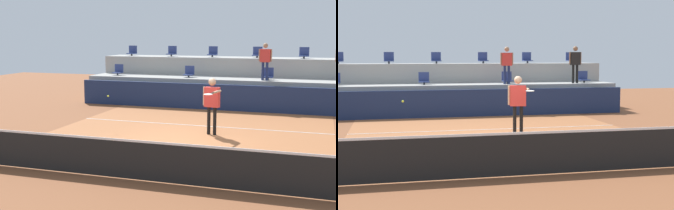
% 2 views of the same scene
% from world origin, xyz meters
% --- Properties ---
extents(ground_plane, '(40.00, 40.00, 0.00)m').
position_xyz_m(ground_plane, '(0.00, 0.00, 0.00)').
color(ground_plane, brown).
extents(court_inner_paint, '(9.00, 10.00, 0.01)m').
position_xyz_m(court_inner_paint, '(0.00, 1.00, 0.00)').
color(court_inner_paint, '#A36038').
rests_on(court_inner_paint, ground_plane).
extents(court_service_line, '(9.00, 0.06, 0.00)m').
position_xyz_m(court_service_line, '(0.00, 2.40, 0.01)').
color(court_service_line, silver).
rests_on(court_service_line, ground_plane).
extents(tennis_net, '(10.48, 0.08, 1.07)m').
position_xyz_m(tennis_net, '(0.00, -4.00, 0.50)').
color(tennis_net, black).
rests_on(tennis_net, ground_plane).
extents(sponsor_backboard, '(13.00, 0.16, 1.10)m').
position_xyz_m(sponsor_backboard, '(0.00, 6.00, 0.55)').
color(sponsor_backboard, navy).
rests_on(sponsor_backboard, ground_plane).
extents(seating_tier_lower, '(13.00, 1.80, 1.25)m').
position_xyz_m(seating_tier_lower, '(0.00, 7.30, 0.62)').
color(seating_tier_lower, '#9E9E99').
rests_on(seating_tier_lower, ground_plane).
extents(seating_tier_upper, '(13.00, 1.80, 2.10)m').
position_xyz_m(seating_tier_upper, '(0.00, 9.10, 1.05)').
color(seating_tier_upper, '#9E9E99').
rests_on(seating_tier_upper, ground_plane).
extents(stadium_chair_lower_left, '(0.44, 0.40, 0.52)m').
position_xyz_m(stadium_chair_lower_left, '(-1.79, 7.23, 1.46)').
color(stadium_chair_lower_left, '#2D2D33').
rests_on(stadium_chair_lower_left, seating_tier_lower).
extents(stadium_chair_lower_right, '(0.44, 0.40, 0.52)m').
position_xyz_m(stadium_chair_lower_right, '(1.79, 7.23, 1.46)').
color(stadium_chair_lower_right, '#2D2D33').
rests_on(stadium_chair_lower_right, seating_tier_lower).
extents(stadium_chair_lower_far_right, '(0.44, 0.40, 0.52)m').
position_xyz_m(stadium_chair_lower_far_right, '(5.33, 7.23, 1.46)').
color(stadium_chair_lower_far_right, '#2D2D33').
rests_on(stadium_chair_lower_far_right, seating_tier_lower).
extents(stadium_chair_upper_far_left, '(0.44, 0.40, 0.52)m').
position_xyz_m(stadium_chair_upper_far_left, '(-5.36, 9.03, 2.31)').
color(stadium_chair_upper_far_left, '#2D2D33').
rests_on(stadium_chair_upper_far_left, seating_tier_upper).
extents(stadium_chair_upper_left, '(0.44, 0.40, 0.52)m').
position_xyz_m(stadium_chair_upper_left, '(-3.21, 9.03, 2.31)').
color(stadium_chair_upper_left, '#2D2D33').
rests_on(stadium_chair_upper_left, seating_tier_upper).
extents(stadium_chair_upper_mid_left, '(0.44, 0.40, 0.52)m').
position_xyz_m(stadium_chair_upper_mid_left, '(-1.11, 9.03, 2.31)').
color(stadium_chair_upper_mid_left, '#2D2D33').
rests_on(stadium_chair_upper_mid_left, seating_tier_upper).
extents(stadium_chair_upper_mid_right, '(0.44, 0.40, 0.52)m').
position_xyz_m(stadium_chair_upper_mid_right, '(1.05, 9.03, 2.31)').
color(stadium_chair_upper_mid_right, '#2D2D33').
rests_on(stadium_chair_upper_mid_right, seating_tier_upper).
extents(stadium_chair_upper_right, '(0.44, 0.40, 0.52)m').
position_xyz_m(stadium_chair_upper_right, '(3.18, 9.03, 2.31)').
color(stadium_chair_upper_right, '#2D2D33').
rests_on(stadium_chair_upper_right, seating_tier_upper).
extents(stadium_chair_upper_far_right, '(0.44, 0.40, 0.52)m').
position_xyz_m(stadium_chair_upper_far_right, '(5.38, 9.03, 2.31)').
color(stadium_chair_upper_far_right, '#2D2D33').
rests_on(stadium_chair_upper_far_right, seating_tier_upper).
extents(tennis_player, '(0.63, 1.31, 1.83)m').
position_xyz_m(tennis_player, '(0.71, 1.11, 1.14)').
color(tennis_player, black).
rests_on(tennis_player, ground_plane).
extents(spectator_in_white, '(0.56, 0.21, 1.59)m').
position_xyz_m(spectator_in_white, '(1.68, 6.85, 2.19)').
color(spectator_in_white, navy).
rests_on(spectator_in_white, seating_tier_lower).
extents(spectator_leaning_on_rail, '(0.57, 0.22, 1.62)m').
position_xyz_m(spectator_leaning_on_rail, '(4.77, 6.85, 2.22)').
color(spectator_leaning_on_rail, black).
rests_on(spectator_leaning_on_rail, seating_tier_lower).
extents(tennis_ball, '(0.07, 0.07, 0.07)m').
position_xyz_m(tennis_ball, '(-2.79, 0.82, 1.15)').
color(tennis_ball, '#CCE033').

